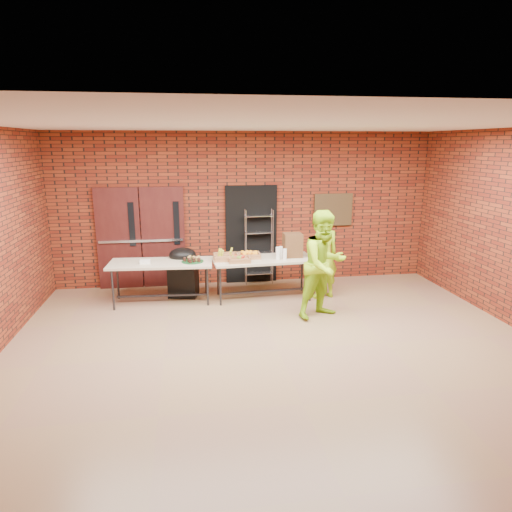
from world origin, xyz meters
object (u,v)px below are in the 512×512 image
at_px(wire_rack, 259,247).
at_px(volunteer_woman, 324,256).
at_px(table_right, 263,262).
at_px(table_left, 161,265).
at_px(coffee_dispenser, 293,245).
at_px(covered_grill, 183,272).
at_px(volunteer_man, 324,264).

bearing_deg(wire_rack, volunteer_woman, -47.96).
bearing_deg(table_right, table_left, 175.02).
bearing_deg(coffee_dispenser, table_left, -179.43).
height_order(table_right, coffee_dispenser, coffee_dispenser).
bearing_deg(table_left, covered_grill, 41.37).
xyz_separation_m(table_left, volunteer_woman, (3.10, -0.20, 0.11)).
xyz_separation_m(table_right, volunteer_man, (0.87, -1.13, 0.21)).
xyz_separation_m(table_left, table_right, (1.94, -0.04, 0.01)).
bearing_deg(table_right, coffee_dispenser, 2.79).
xyz_separation_m(wire_rack, table_left, (-2.02, -0.92, -0.08)).
height_order(table_right, covered_grill, covered_grill).
bearing_deg(table_left, coffee_dispenser, 4.09).
bearing_deg(volunteer_man, table_left, 132.70).
xyz_separation_m(wire_rack, coffee_dispenser, (0.52, -0.90, 0.22)).
bearing_deg(volunteer_woman, wire_rack, -58.53).
bearing_deg(coffee_dispenser, volunteer_woman, -21.39).
bearing_deg(volunteer_woman, table_right, -20.20).
distance_m(volunteer_woman, volunteer_man, 1.02).
distance_m(coffee_dispenser, volunteer_man, 1.23).
relative_size(table_right, covered_grill, 2.02).
height_order(wire_rack, volunteer_man, volunteer_man).
bearing_deg(volunteer_man, covered_grill, 123.61).
relative_size(volunteer_woman, volunteer_man, 0.89).
distance_m(table_left, covered_grill, 0.56).
xyz_separation_m(volunteer_woman, volunteer_man, (-0.29, -0.97, 0.10)).
height_order(wire_rack, coffee_dispenser, wire_rack).
bearing_deg(coffee_dispenser, wire_rack, 119.98).
xyz_separation_m(covered_grill, volunteer_woman, (2.70, -0.51, 0.35)).
bearing_deg(volunteer_man, wire_rack, 86.10).
height_order(volunteer_woman, volunteer_man, volunteer_man).
distance_m(wire_rack, volunteer_man, 2.24).
bearing_deg(wire_rack, covered_grill, -161.29).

